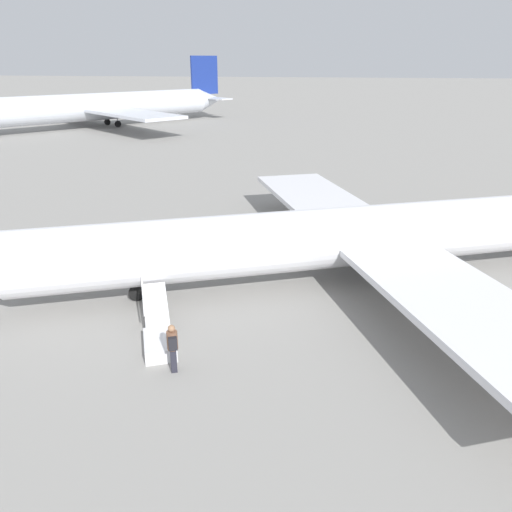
{
  "coord_description": "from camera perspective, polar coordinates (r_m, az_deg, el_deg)",
  "views": [
    {
      "loc": [
        0.02,
        22.07,
        9.73
      ],
      "look_at": [
        3.64,
        2.58,
        1.93
      ],
      "focal_mm": 35.0,
      "sensor_mm": 36.0,
      "label": 1
    }
  ],
  "objects": [
    {
      "name": "boarding_stairs",
      "position": [
        18.72,
        -11.03,
        -8.93
      ],
      "size": [
        2.58,
        4.08,
        1.77
      ],
      "rotation": [
        0.0,
        0.0,
        -1.15
      ],
      "color": "silver",
      "rests_on": "ground"
    },
    {
      "name": "passenger",
      "position": [
        16.85,
        -9.51,
        -10.04
      ],
      "size": [
        0.45,
        0.57,
        1.74
      ],
      "rotation": [
        0.0,
        0.0,
        -1.15
      ],
      "color": "#23232D",
      "rests_on": "ground"
    },
    {
      "name": "airplane_main",
      "position": [
        23.75,
        12.33,
        2.4
      ],
      "size": [
        33.8,
        26.7,
        7.27
      ],
      "rotation": [
        0.0,
        0.0,
        0.42
      ],
      "color": "silver",
      "rests_on": "ground"
    },
    {
      "name": "ground_plane",
      "position": [
        24.12,
        9.68,
        -2.64
      ],
      "size": [
        600.0,
        600.0,
        0.0
      ],
      "primitive_type": "plane",
      "color": "gray"
    },
    {
      "name": "airplane_taxiing_distant",
      "position": [
        82.88,
        -18.32,
        15.87
      ],
      "size": [
        36.16,
        43.68,
        10.46
      ],
      "rotation": [
        0.0,
        0.0,
        0.91
      ],
      "color": "silver",
      "rests_on": "ground"
    }
  ]
}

